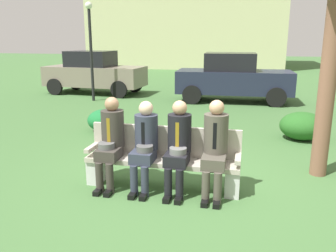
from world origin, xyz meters
name	(u,v)px	position (x,y,z in m)	size (l,w,h in m)	color
ground_plane	(181,183)	(0.00, 0.00, 0.00)	(80.00, 80.00, 0.00)	#3E6635
park_bench	(163,158)	(-0.25, -0.15, 0.43)	(2.27, 0.44, 0.90)	#B7AD9E
seated_man_leftmost	(111,138)	(-1.01, -0.28, 0.74)	(0.34, 0.72, 1.34)	#38332D
seated_man_centerleft	(145,142)	(-0.49, -0.28, 0.72)	(0.34, 0.72, 1.30)	#2D3342
seated_man_centerright	(178,143)	(0.01, -0.28, 0.74)	(0.34, 0.72, 1.33)	black
seated_man_rightmost	(215,144)	(0.52, -0.27, 0.75)	(0.34, 0.72, 1.35)	#4C473D
shrub_near_bench	(105,120)	(-2.35, 2.64, 0.27)	(0.85, 0.78, 0.53)	#1B6931
shrub_mid_lawn	(303,126)	(2.14, 2.95, 0.31)	(0.98, 0.89, 0.61)	#265D21
parked_car_near	(94,73)	(-5.06, 8.04, 0.84)	(3.99, 1.90, 1.68)	slate
parked_car_far	(233,78)	(0.41, 7.40, 0.84)	(3.95, 1.82, 1.68)	#1E2338
street_lamp	(91,41)	(-4.42, 6.47, 2.07)	(0.24, 0.24, 3.35)	black
building_backdrop	(190,7)	(-3.79, 23.32, 4.46)	(14.78, 8.52, 8.88)	#BDC08D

